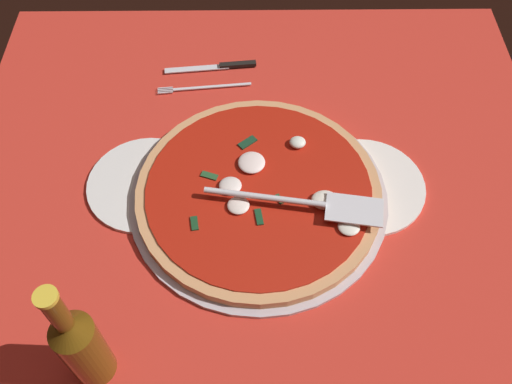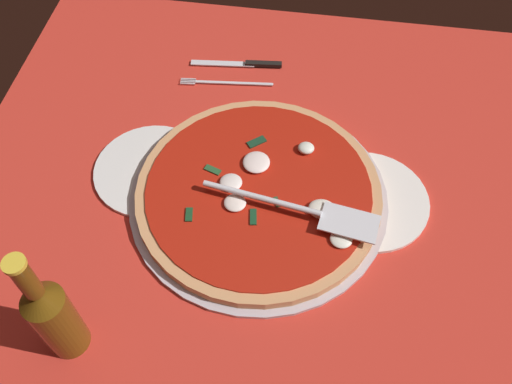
# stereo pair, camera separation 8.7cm
# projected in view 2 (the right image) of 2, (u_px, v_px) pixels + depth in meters

# --- Properties ---
(ground_plane) EXTENTS (1.06, 1.06, 0.01)m
(ground_plane) POSITION_uv_depth(u_px,v_px,m) (257.00, 209.00, 0.96)
(ground_plane) COLOR red
(checker_pattern) EXTENTS (1.06, 1.06, 0.00)m
(checker_pattern) POSITION_uv_depth(u_px,v_px,m) (257.00, 208.00, 0.95)
(checker_pattern) COLOR white
(checker_pattern) RESTS_ON ground_plane
(pizza_pan) EXTENTS (0.44, 0.44, 0.01)m
(pizza_pan) POSITION_uv_depth(u_px,v_px,m) (256.00, 197.00, 0.96)
(pizza_pan) COLOR #B9AFB7
(pizza_pan) RESTS_ON ground_plane
(dinner_plate_left) EXTENTS (0.20, 0.20, 0.01)m
(dinner_plate_left) POSITION_uv_depth(u_px,v_px,m) (152.00, 170.00, 0.99)
(dinner_plate_left) COLOR silver
(dinner_plate_left) RESTS_ON ground_plane
(dinner_plate_right) EXTENTS (0.20, 0.20, 0.01)m
(dinner_plate_right) POSITION_uv_depth(u_px,v_px,m) (369.00, 201.00, 0.95)
(dinner_plate_right) COLOR white
(dinner_plate_right) RESTS_ON ground_plane
(pizza) EXTENTS (0.41, 0.41, 0.03)m
(pizza) POSITION_uv_depth(u_px,v_px,m) (257.00, 192.00, 0.95)
(pizza) COLOR tan
(pizza) RESTS_ON pizza_pan
(pizza_server) EXTENTS (0.29, 0.08, 0.01)m
(pizza_server) POSITION_uv_depth(u_px,v_px,m) (299.00, 208.00, 0.89)
(pizza_server) COLOR silver
(pizza_server) RESTS_ON pizza
(place_setting_far) EXTENTS (0.21, 0.14, 0.01)m
(place_setting_far) POSITION_uv_depth(u_px,v_px,m) (236.00, 74.00, 1.13)
(place_setting_far) COLOR white
(place_setting_far) RESTS_ON ground_plane
(beer_bottle) EXTENTS (0.06, 0.06, 0.24)m
(beer_bottle) POSITION_uv_depth(u_px,v_px,m) (53.00, 316.00, 0.74)
(beer_bottle) COLOR #59390C
(beer_bottle) RESTS_ON ground_plane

